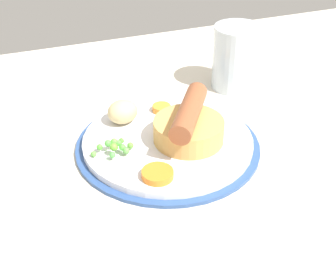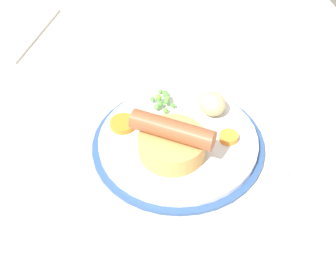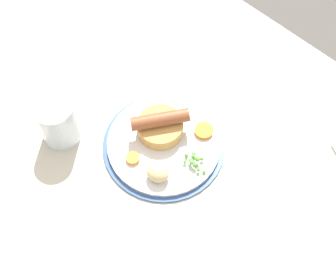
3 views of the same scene
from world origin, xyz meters
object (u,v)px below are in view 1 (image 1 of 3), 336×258
carrot_slice_3 (158,174)px  drinking_glass (237,57)px  dinner_plate (168,143)px  carrot_slice_0 (159,109)px  sausage_pudding (189,126)px  potato_chunk_0 (123,112)px  pea_pile (114,146)px

carrot_slice_3 → drinking_glass: bearing=-136.0°
dinner_plate → carrot_slice_0: (-1.27, -6.75, 1.28)cm
sausage_pudding → carrot_slice_0: size_ratio=4.14×
potato_chunk_0 → carrot_slice_0: (-5.58, -0.83, -1.13)cm
sausage_pudding → potato_chunk_0: (6.64, -7.31, -0.60)cm
pea_pile → carrot_slice_3: (-3.34, 6.43, -0.56)cm
dinner_plate → carrot_slice_0: size_ratio=9.24×
pea_pile → potato_chunk_0: bearing=-114.3°
sausage_pudding → drinking_glass: drinking_glass is taller
sausage_pudding → pea_pile: sausage_pudding is taller
dinner_plate → carrot_slice_0: carrot_slice_0 is taller
carrot_slice_0 → dinner_plate: bearing=79.4°
pea_pile → carrot_slice_0: size_ratio=2.09×
potato_chunk_0 → carrot_slice_3: size_ratio=1.14×
potato_chunk_0 → drinking_glass: 21.59cm
pea_pile → carrot_slice_3: pea_pile is taller
pea_pile → drinking_glass: size_ratio=0.54×
pea_pile → drinking_glass: (-23.52, -13.03, 2.66)cm
pea_pile → carrot_slice_0: bearing=-138.9°
potato_chunk_0 → carrot_slice_0: bearing=-171.5°
sausage_pudding → carrot_slice_0: (1.07, -8.14, -1.73)cm
sausage_pudding → pea_pile: bearing=-59.7°
pea_pile → carrot_slice_3: size_ratio=1.46×
sausage_pudding → carrot_slice_0: 8.39cm
pea_pile → drinking_glass: 27.02cm
potato_chunk_0 → drinking_glass: (-20.52, -6.38, 2.06)cm
pea_pile → potato_chunk_0: (-3.00, -6.65, 0.60)cm
sausage_pudding → drinking_glass: bearing=168.8°
carrot_slice_0 → carrot_slice_3: 14.86cm
pea_pile → potato_chunk_0: size_ratio=1.29×
carrot_slice_0 → potato_chunk_0: bearing=8.5°
potato_chunk_0 → carrot_slice_0: 5.75cm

